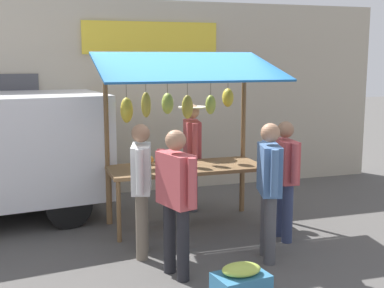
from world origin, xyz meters
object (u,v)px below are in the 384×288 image
object	(u,v)px
shopper_with_ponytail	(176,193)
shopper_with_shopping_bag	(284,172)
vendor_with_sunhat	(192,147)
market_stall	(183,118)
produce_crate_near	(241,284)
shopper_in_grey_tee	(141,181)
shopper_in_striped_shirt	(269,182)

from	to	relation	value
shopper_with_ponytail	shopper_with_shopping_bag	distance (m)	1.84
vendor_with_sunhat	shopper_with_ponytail	size ratio (longest dim) A/B	1.02
market_stall	shopper_with_shopping_bag	size ratio (longest dim) A/B	1.57
shopper_with_ponytail	produce_crate_near	bearing A→B (deg)	-165.93
shopper_with_shopping_bag	shopper_in_grey_tee	bearing A→B (deg)	93.07
vendor_with_sunhat	shopper_in_striped_shirt	world-z (taller)	vendor_with_sunhat
shopper_with_ponytail	vendor_with_sunhat	bearing A→B (deg)	-38.72
market_stall	shopper_with_ponytail	distance (m)	1.92
market_stall	shopper_in_striped_shirt	bearing A→B (deg)	110.31
vendor_with_sunhat	shopper_in_striped_shirt	distance (m)	2.28
market_stall	shopper_with_shopping_bag	distance (m)	1.61
vendor_with_sunhat	shopper_in_striped_shirt	size ratio (longest dim) A/B	1.02
produce_crate_near	shopper_with_shopping_bag	bearing A→B (deg)	-129.94
vendor_with_sunhat	shopper_with_ponytail	bearing A→B (deg)	-12.21
shopper_with_shopping_bag	produce_crate_near	distance (m)	2.06
market_stall	vendor_with_sunhat	xyz separation A→B (m)	(-0.35, -0.69, -0.55)
market_stall	vendor_with_sunhat	world-z (taller)	market_stall
vendor_with_sunhat	shopper_with_shopping_bag	size ratio (longest dim) A/B	1.06
shopper_in_grey_tee	shopper_with_shopping_bag	bearing A→B (deg)	-75.02
vendor_with_sunhat	shopper_with_ponytail	world-z (taller)	vendor_with_sunhat
market_stall	produce_crate_near	distance (m)	2.84
vendor_with_sunhat	shopper_in_grey_tee	xyz separation A→B (m)	(1.18, 1.68, -0.06)
market_stall	produce_crate_near	size ratio (longest dim) A/B	4.30
market_stall	vendor_with_sunhat	bearing A→B (deg)	-116.94
shopper_in_grey_tee	vendor_with_sunhat	bearing A→B (deg)	-19.89
market_stall	produce_crate_near	xyz separation A→B (m)	(0.14, 2.47, -1.38)
vendor_with_sunhat	shopper_with_ponytail	distance (m)	2.59
shopper_with_shopping_bag	produce_crate_near	size ratio (longest dim) A/B	2.75
vendor_with_sunhat	market_stall	bearing A→B (deg)	-17.53
shopper_in_striped_shirt	produce_crate_near	size ratio (longest dim) A/B	2.86
shopper_with_shopping_bag	market_stall	bearing A→B (deg)	50.91
shopper_with_shopping_bag	produce_crate_near	xyz separation A→B (m)	(1.24, 1.48, -0.74)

